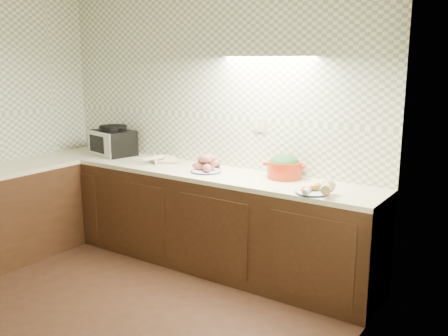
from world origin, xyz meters
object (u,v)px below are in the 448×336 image
Objects in this scene: sweet_potato_plate at (207,165)px; parsnip_pile at (158,160)px; dutch_oven at (284,167)px; onion_bowl at (212,165)px; veg_plate at (320,188)px; toaster_oven at (113,141)px.

parsnip_pile is at bearing 175.55° from sweet_potato_plate.
parsnip_pile is 1.33m from dutch_oven.
sweet_potato_plate reaches higher than parsnip_pile.
sweet_potato_plate is 0.15m from onion_bowl.
parsnip_pile is at bearing 174.36° from veg_plate.
toaster_oven is 2.47m from veg_plate.
veg_plate is (1.19, -0.27, 0.00)m from onion_bowl.
sweet_potato_plate reaches higher than veg_plate.
onion_bowl reaches higher than parsnip_pile.
sweet_potato_plate is at bearing -176.62° from dutch_oven.
veg_plate is at bearing -5.64° from parsnip_pile.
sweet_potato_plate is (1.30, -0.10, -0.08)m from toaster_oven.
veg_plate is (1.16, -0.13, -0.02)m from sweet_potato_plate.
toaster_oven is at bearing -178.23° from onion_bowl.
sweet_potato_plate is (0.63, -0.05, 0.03)m from parsnip_pile.
parsnip_pile is 1.79m from veg_plate.
onion_bowl is (-0.04, 0.14, -0.03)m from sweet_potato_plate.
onion_bowl is at bearing 14.52° from toaster_oven.
dutch_oven is at bearing 146.39° from veg_plate.
veg_plate reaches higher than parsnip_pile.
dutch_oven reaches higher than parsnip_pile.
parsnip_pile is (0.68, -0.06, -0.11)m from toaster_oven.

